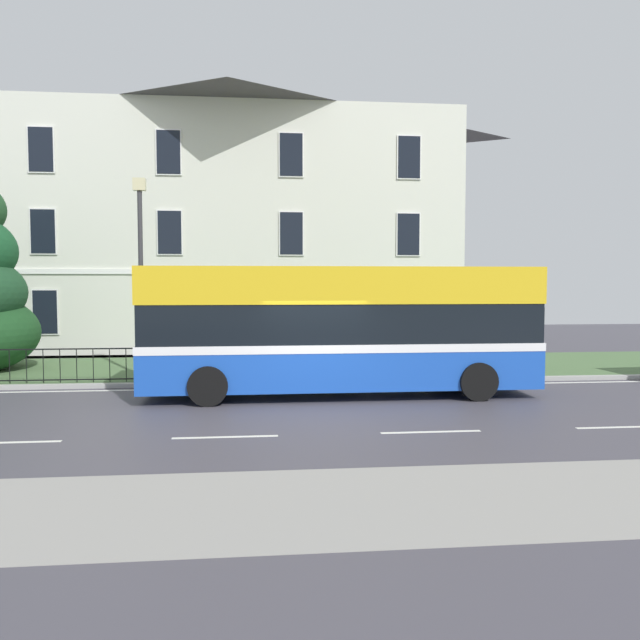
{
  "coord_description": "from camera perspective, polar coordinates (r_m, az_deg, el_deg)",
  "views": [
    {
      "loc": [
        -1.38,
        -13.47,
        2.92
      ],
      "look_at": [
        0.4,
        4.0,
        1.87
      ],
      "focal_mm": 34.64,
      "sensor_mm": 36.0,
      "label": 1
    }
  ],
  "objects": [
    {
      "name": "litter_bin",
      "position": [
        18.94,
        2.03,
        -3.38
      ],
      "size": [
        0.46,
        0.46,
        1.1
      ],
      "color": "#23472D",
      "rests_on": "ground_plane"
    },
    {
      "name": "georgian_townhouse",
      "position": [
        30.25,
        -7.79,
        9.46
      ],
      "size": [
        19.3,
        11.16,
        11.92
      ],
      "color": "silver",
      "rests_on": "ground_plane"
    },
    {
      "name": "street_lamp_post",
      "position": [
        19.11,
        -16.23,
        5.15
      ],
      "size": [
        0.36,
        0.24,
        5.88
      ],
      "color": "#333338",
      "rests_on": "ground_plane"
    },
    {
      "name": "iron_verge_railing",
      "position": [
        18.04,
        -8.98,
        -3.93
      ],
      "size": [
        14.51,
        0.04,
        0.97
      ],
      "color": "black",
      "rests_on": "ground_plane"
    },
    {
      "name": "ground_plane",
      "position": [
        15.03,
        -0.44,
        -7.83
      ],
      "size": [
        60.0,
        56.0,
        0.18
      ],
      "color": "#434049"
    },
    {
      "name": "single_decker_bus",
      "position": [
        16.08,
        1.87,
        -0.76
      ],
      "size": [
        10.11,
        2.66,
        3.33
      ],
      "rotation": [
        0.0,
        0.0,
        -0.0
      ],
      "color": "blue",
      "rests_on": "ground_plane"
    }
  ]
}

